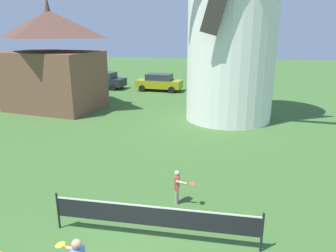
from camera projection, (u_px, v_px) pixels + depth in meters
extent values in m
cylinder|color=white|center=(232.00, 32.00, 18.82)|extent=(5.24, 5.24, 10.56)
cylinder|color=black|center=(58.00, 211.00, 8.93)|extent=(0.06, 0.06, 1.10)
cylinder|color=black|center=(262.00, 233.00, 7.96)|extent=(0.06, 0.06, 1.10)
cube|color=black|center=(154.00, 217.00, 8.41)|extent=(5.48, 0.01, 0.55)
cube|color=white|center=(154.00, 207.00, 8.32)|extent=(5.48, 0.02, 0.04)
sphere|color=tan|center=(76.00, 244.00, 6.40)|extent=(0.21, 0.21, 0.21)
cylinder|color=tan|center=(75.00, 249.00, 6.71)|extent=(0.43, 0.17, 0.16)
cylinder|color=yellow|center=(69.00, 247.00, 6.77)|extent=(0.22, 0.07, 0.04)
ellipsoid|color=yellow|center=(60.00, 245.00, 6.84)|extent=(0.22, 0.27, 0.03)
cylinder|color=#9E937F|center=(177.00, 195.00, 10.38)|extent=(0.10, 0.10, 0.52)
cylinder|color=#9E937F|center=(177.00, 197.00, 10.25)|extent=(0.10, 0.10, 0.52)
cube|color=#DB4C4C|center=(177.00, 182.00, 10.18)|extent=(0.14, 0.26, 0.46)
sphere|color=#DBB28E|center=(177.00, 173.00, 10.09)|extent=(0.17, 0.17, 0.17)
cylinder|color=#DBB28E|center=(178.00, 180.00, 10.34)|extent=(0.07, 0.07, 0.35)
cylinder|color=#DBB28E|center=(181.00, 183.00, 9.99)|extent=(0.35, 0.08, 0.13)
cylinder|color=#D84C33|center=(186.00, 183.00, 9.97)|extent=(0.22, 0.03, 0.04)
ellipsoid|color=#D84C33|center=(193.00, 183.00, 9.94)|extent=(0.18, 0.24, 0.03)
cube|color=#1E232D|center=(103.00, 82.00, 30.72)|extent=(4.46, 2.22, 0.70)
cube|color=#2D333D|center=(103.00, 75.00, 30.54)|extent=(2.57, 1.79, 0.56)
cylinder|color=black|center=(121.00, 85.00, 31.17)|extent=(0.62, 0.25, 0.60)
cylinder|color=black|center=(113.00, 87.00, 29.62)|extent=(0.62, 0.25, 0.60)
cylinder|color=black|center=(94.00, 83.00, 32.02)|extent=(0.62, 0.25, 0.60)
cylinder|color=black|center=(85.00, 86.00, 30.47)|extent=(0.62, 0.25, 0.60)
cube|color=#999919|center=(159.00, 84.00, 29.45)|extent=(4.24, 2.05, 0.70)
cube|color=#2D333D|center=(159.00, 77.00, 29.27)|extent=(2.42, 1.69, 0.56)
cylinder|color=black|center=(176.00, 87.00, 29.98)|extent=(0.61, 0.23, 0.60)
cylinder|color=black|center=(172.00, 90.00, 28.41)|extent=(0.61, 0.23, 0.60)
cylinder|color=black|center=(148.00, 85.00, 30.69)|extent=(0.61, 0.23, 0.60)
cylinder|color=black|center=(142.00, 88.00, 29.12)|extent=(0.61, 0.23, 0.60)
cube|color=brown|center=(55.00, 81.00, 22.37)|extent=(6.64, 5.32, 4.00)
pyramid|color=brown|center=(49.00, 24.00, 21.28)|extent=(6.97, 5.59, 1.80)
cone|color=brown|center=(47.00, 10.00, 21.02)|extent=(0.70, 0.70, 1.80)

